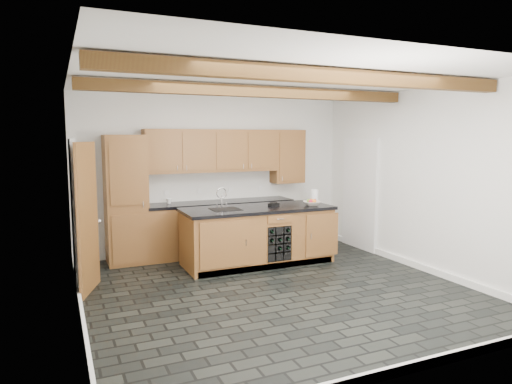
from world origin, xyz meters
The scene contains 10 objects.
ground centered at (0.00, 0.00, 0.00)m, with size 5.00×5.00×0.00m, color black.
room_shell centered at (-0.09, 0.53, 1.53)m, with size 5.01×5.00×5.00m.
back_cabinetry centered at (-0.38, 2.24, 0.98)m, with size 3.65×0.62×2.20m.
island centered at (0.31, 1.28, 0.47)m, with size 2.48×0.96×0.93m.
faucet centered at (-0.25, 1.33, 0.96)m, with size 0.45×0.40×0.34m.
kitchen_scale centered at (0.62, 1.34, 0.96)m, with size 0.21×0.17×0.06m.
fruit_bowl centered at (1.22, 1.12, 0.96)m, with size 0.28×0.28×0.07m, color beige.
fruit_cluster centered at (1.22, 1.12, 1.00)m, with size 0.16×0.17×0.07m.
paper_towel centered at (1.42, 1.37, 1.05)m, with size 0.13×0.13×0.24m, color white.
mug centered at (-0.92, 2.29, 0.98)m, with size 0.10×0.10×0.09m, color white.
Camera 1 is at (-2.67, -5.40, 2.05)m, focal length 32.00 mm.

